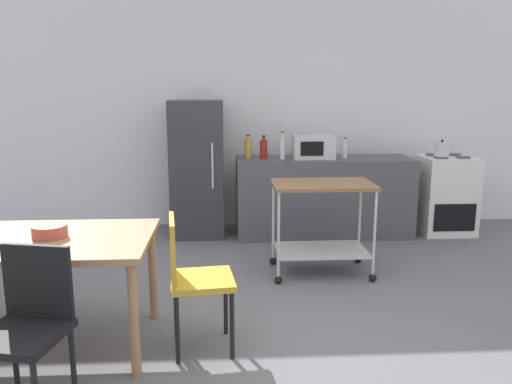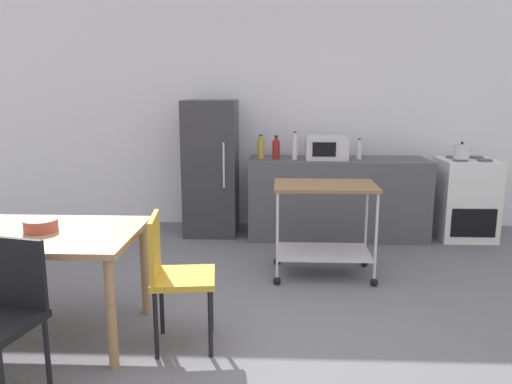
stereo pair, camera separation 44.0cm
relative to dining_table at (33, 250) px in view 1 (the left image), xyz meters
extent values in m
plane|color=slate|center=(1.46, -0.08, -0.67)|extent=(12.00, 12.00, 0.00)
cube|color=white|center=(1.46, 3.12, 0.78)|extent=(8.40, 0.12, 2.90)
cube|color=#4C4C51|center=(2.36, 2.52, -0.22)|extent=(2.00, 0.64, 0.90)
cube|color=#A37A51|center=(0.00, 0.00, 0.06)|extent=(1.50, 0.90, 0.04)
cylinder|color=#A37A51|center=(0.69, -0.39, -0.32)|extent=(0.06, 0.06, 0.71)
cylinder|color=#A37A51|center=(0.69, 0.39, -0.32)|extent=(0.06, 0.06, 0.71)
cube|color=gold|center=(1.07, -0.08, -0.20)|extent=(0.44, 0.44, 0.04)
cube|color=gold|center=(0.89, -0.10, 0.02)|extent=(0.07, 0.38, 0.40)
cylinder|color=black|center=(1.26, -0.23, -0.45)|extent=(0.03, 0.03, 0.45)
cylinder|color=black|center=(1.22, 0.11, -0.45)|extent=(0.03, 0.03, 0.45)
cylinder|color=black|center=(0.92, -0.27, -0.45)|extent=(0.03, 0.03, 0.45)
cylinder|color=black|center=(0.88, 0.07, -0.45)|extent=(0.03, 0.03, 0.45)
cube|color=black|center=(0.20, -0.78, -0.20)|extent=(0.48, 0.48, 0.04)
cube|color=black|center=(0.24, -0.60, 0.02)|extent=(0.38, 0.11, 0.40)
cylinder|color=black|center=(0.07, -0.57, -0.45)|extent=(0.03, 0.03, 0.45)
cylinder|color=black|center=(0.41, -0.65, -0.45)|extent=(0.03, 0.03, 0.45)
cube|color=white|center=(3.81, 2.54, -0.22)|extent=(0.60, 0.60, 0.90)
cube|color=black|center=(3.81, 2.24, -0.42)|extent=(0.48, 0.01, 0.32)
cylinder|color=#47474C|center=(3.68, 2.42, 0.24)|extent=(0.16, 0.16, 0.02)
cylinder|color=#47474C|center=(3.94, 2.42, 0.24)|extent=(0.16, 0.16, 0.02)
cylinder|color=#47474C|center=(3.68, 2.66, 0.24)|extent=(0.16, 0.16, 0.02)
cylinder|color=#47474C|center=(3.94, 2.66, 0.24)|extent=(0.16, 0.16, 0.02)
cube|color=#333338|center=(0.91, 2.62, 0.10)|extent=(0.60, 0.60, 1.55)
cylinder|color=silver|center=(1.09, 2.31, 0.18)|extent=(0.02, 0.02, 0.50)
cube|color=brown|center=(2.10, 1.26, 0.16)|extent=(0.90, 0.56, 0.03)
cube|color=silver|center=(2.10, 1.26, -0.45)|extent=(0.83, 0.52, 0.02)
cylinder|color=silver|center=(1.68, 1.01, -0.22)|extent=(0.02, 0.02, 0.76)
sphere|color=black|center=(1.68, 1.01, -0.64)|extent=(0.07, 0.07, 0.07)
cylinder|color=silver|center=(2.52, 1.01, -0.22)|extent=(0.02, 0.02, 0.76)
sphere|color=black|center=(2.52, 1.01, -0.64)|extent=(0.07, 0.07, 0.07)
cylinder|color=silver|center=(1.68, 1.51, -0.22)|extent=(0.02, 0.02, 0.76)
sphere|color=black|center=(1.68, 1.51, -0.64)|extent=(0.07, 0.07, 0.07)
cylinder|color=silver|center=(2.52, 1.51, -0.22)|extent=(0.02, 0.02, 0.76)
sphere|color=black|center=(2.52, 1.51, -0.64)|extent=(0.07, 0.07, 0.07)
cylinder|color=gold|center=(1.49, 2.55, 0.34)|extent=(0.08, 0.08, 0.22)
cylinder|color=gold|center=(1.49, 2.55, 0.47)|extent=(0.04, 0.04, 0.04)
cylinder|color=black|center=(1.49, 2.55, 0.49)|extent=(0.04, 0.04, 0.01)
cylinder|color=maroon|center=(1.66, 2.49, 0.33)|extent=(0.08, 0.08, 0.21)
cylinder|color=maroon|center=(1.66, 2.49, 0.46)|extent=(0.04, 0.04, 0.04)
cylinder|color=black|center=(1.66, 2.49, 0.49)|extent=(0.04, 0.04, 0.01)
cylinder|color=silver|center=(1.87, 2.46, 0.35)|extent=(0.06, 0.06, 0.23)
cylinder|color=silver|center=(1.87, 2.46, 0.50)|extent=(0.03, 0.03, 0.06)
cylinder|color=black|center=(1.87, 2.46, 0.53)|extent=(0.03, 0.03, 0.01)
cube|color=silver|center=(2.22, 2.51, 0.36)|extent=(0.46, 0.34, 0.26)
cube|color=black|center=(2.18, 2.33, 0.36)|extent=(0.25, 0.01, 0.16)
cylinder|color=silver|center=(2.59, 2.51, 0.31)|extent=(0.06, 0.06, 0.17)
cylinder|color=silver|center=(2.59, 2.51, 0.42)|extent=(0.03, 0.03, 0.05)
cylinder|color=black|center=(2.59, 2.51, 0.46)|extent=(0.03, 0.03, 0.01)
cylinder|color=#B24C3F|center=(0.11, 0.01, 0.12)|extent=(0.22, 0.22, 0.08)
cylinder|color=silver|center=(3.69, 2.44, 0.33)|extent=(0.17, 0.17, 0.16)
sphere|color=black|center=(3.69, 2.44, 0.42)|extent=(0.03, 0.03, 0.03)
cylinder|color=silver|center=(3.81, 2.44, 0.35)|extent=(0.08, 0.02, 0.07)
camera|label=1|loc=(1.23, -3.19, 1.01)|focal=35.76mm
camera|label=2|loc=(1.67, -3.19, 1.01)|focal=35.76mm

